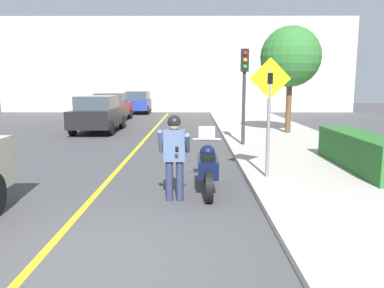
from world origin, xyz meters
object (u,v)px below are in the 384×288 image
at_px(crossing_sign, 269,106).
at_px(traffic_light, 244,78).
at_px(motorcycle, 208,167).
at_px(person_biker, 174,150).
at_px(street_tree, 291,57).
at_px(parked_car_black, 98,114).
at_px(parked_car_blue, 138,102).
at_px(parked_car_red, 112,107).

distance_m(crossing_sign, traffic_light, 4.69).
bearing_deg(traffic_light, motorcycle, -105.00).
distance_m(person_biker, crossing_sign, 2.59).
bearing_deg(crossing_sign, motorcycle, -152.33).
relative_size(street_tree, parked_car_black, 1.08).
bearing_deg(parked_car_blue, motorcycle, -77.82).
xyz_separation_m(traffic_light, parked_car_black, (-6.16, 4.34, -1.55)).
relative_size(crossing_sign, parked_car_black, 0.64).
bearing_deg(parked_car_red, street_tree, -35.61).
xyz_separation_m(motorcycle, person_biker, (-0.65, -0.70, 0.50)).
relative_size(person_biker, parked_car_red, 0.39).
relative_size(motorcycle, crossing_sign, 0.83).
relative_size(parked_car_black, parked_car_blue, 1.00).
bearing_deg(traffic_light, crossing_sign, -90.63).
xyz_separation_m(person_biker, traffic_light, (2.09, 6.06, 1.41)).
xyz_separation_m(street_tree, parked_car_red, (-9.08, 6.50, -2.49)).
xyz_separation_m(motorcycle, street_tree, (3.81, 8.65, 2.85)).
xyz_separation_m(crossing_sign, traffic_light, (0.05, 4.63, 0.69)).
height_order(traffic_light, parked_car_blue, traffic_light).
bearing_deg(crossing_sign, parked_car_red, 114.76).
distance_m(person_biker, street_tree, 10.63).
bearing_deg(person_biker, parked_car_black, 111.38).
bearing_deg(parked_car_black, traffic_light, -35.15).
xyz_separation_m(person_biker, parked_car_blue, (-3.91, 21.86, -0.14)).
bearing_deg(motorcycle, parked_car_blue, 102.18).
height_order(street_tree, parked_car_red, street_tree).
distance_m(motorcycle, person_biker, 1.08).
xyz_separation_m(motorcycle, traffic_light, (1.44, 5.36, 1.91)).
xyz_separation_m(traffic_light, street_tree, (2.38, 3.29, 0.94)).
relative_size(motorcycle, parked_car_red, 0.53).
xyz_separation_m(parked_car_black, parked_car_blue, (0.16, 11.46, 0.00)).
bearing_deg(parked_car_red, parked_car_blue, 83.30).
relative_size(street_tree, parked_car_red, 1.08).
xyz_separation_m(crossing_sign, parked_car_red, (-6.65, 14.43, -0.87)).
relative_size(person_biker, traffic_light, 0.50).
relative_size(crossing_sign, parked_car_red, 0.64).
distance_m(crossing_sign, parked_car_red, 15.91).
distance_m(traffic_light, street_tree, 4.17).
height_order(crossing_sign, parked_car_red, crossing_sign).
xyz_separation_m(crossing_sign, parked_car_black, (-6.11, 8.97, -0.87)).
height_order(motorcycle, parked_car_red, parked_car_red).
bearing_deg(motorcycle, traffic_light, 75.00).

